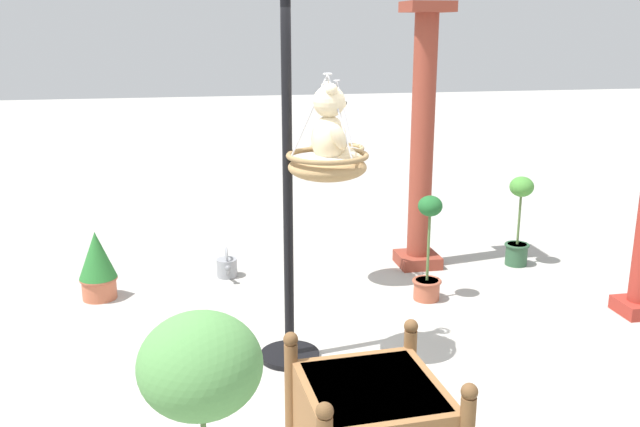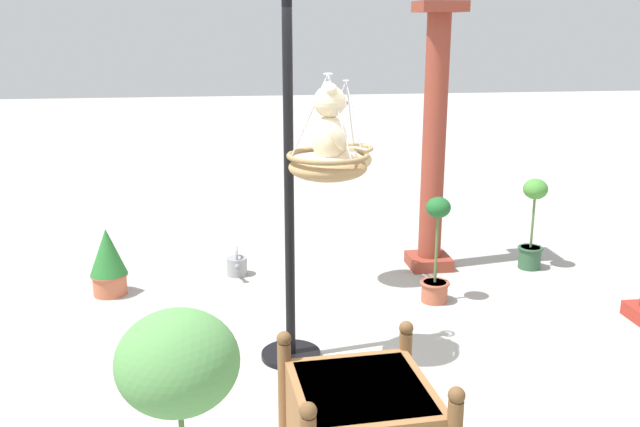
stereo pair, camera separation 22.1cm
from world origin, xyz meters
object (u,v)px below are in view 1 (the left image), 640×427
display_pole_central (289,250)px  potted_plant_tall_leafy (97,265)px  hanging_basket_with_teddy (327,165)px  potted_plant_trailing_ivy (519,223)px  teddy_bear (331,130)px  wooden_planter_box (372,422)px  greenhouse_pillar_left (422,145)px  potted_plant_flowering_red (203,417)px  potted_plant_fern_front (428,257)px  hanging_basket_left_high (336,157)px  watering_can (227,267)px

display_pole_central → potted_plant_tall_leafy: display_pole_central is taller
hanging_basket_with_teddy → potted_plant_trailing_ivy: bearing=126.9°
display_pole_central → teddy_bear: (0.15, 0.27, 0.87)m
wooden_planter_box → potted_plant_trailing_ivy: bearing=141.8°
greenhouse_pillar_left → potted_plant_flowering_red: bearing=-30.4°
wooden_planter_box → potted_plant_fern_front: potted_plant_fern_front is taller
hanging_basket_with_teddy → potted_plant_tall_leafy: (-1.62, -1.77, -1.16)m
hanging_basket_with_teddy → potted_plant_tall_leafy: hanging_basket_with_teddy is taller
hanging_basket_left_high → potted_plant_tall_leafy: hanging_basket_left_high is taller
potted_plant_flowering_red → potted_plant_tall_leafy: size_ratio=2.04×
teddy_bear → watering_can: size_ratio=1.56×
teddy_bear → hanging_basket_left_high: 1.64m
display_pole_central → teddy_bear: display_pole_central is taller
wooden_planter_box → potted_plant_trailing_ivy: 3.78m
hanging_basket_with_teddy → potted_plant_fern_front: (-1.04, 1.12, -1.08)m
hanging_basket_with_teddy → wooden_planter_box: hanging_basket_with_teddy is taller
teddy_bear → potted_plant_fern_front: bearing=133.5°
potted_plant_fern_front → potted_plant_trailing_ivy: (-0.71, 1.22, 0.04)m
display_pole_central → potted_plant_trailing_ivy: bearing=121.8°
hanging_basket_with_teddy → hanging_basket_left_high: (-1.53, 0.39, -0.25)m
wooden_planter_box → potted_plant_fern_front: 2.52m
teddy_bear → wooden_planter_box: (1.21, -0.01, -1.45)m
potted_plant_fern_front → watering_can: bearing=-117.8°
greenhouse_pillar_left → potted_plant_flowering_red: greenhouse_pillar_left is taller
watering_can → teddy_bear: bearing=17.8°
potted_plant_tall_leafy → teddy_bear: bearing=47.9°
hanging_basket_with_teddy → teddy_bear: bearing=90.0°
potted_plant_tall_leafy → hanging_basket_left_high: bearing=87.6°
hanging_basket_with_teddy → greenhouse_pillar_left: (-1.93, 1.34, -0.23)m
hanging_basket_with_teddy → watering_can: bearing=-162.8°
display_pole_central → wooden_planter_box: bearing=10.9°
teddy_bear → greenhouse_pillar_left: greenhouse_pillar_left is taller
potted_plant_tall_leafy → potted_plant_flowering_red: bearing=13.8°
potted_plant_fern_front → potted_plant_flowering_red: 3.60m
potted_plant_trailing_ivy → hanging_basket_with_teddy: bearing=-53.1°
hanging_basket_left_high → potted_plant_flowering_red: hanging_basket_left_high is taller
potted_plant_fern_front → hanging_basket_with_teddy: bearing=-47.2°
wooden_planter_box → teddy_bear: bearing=179.3°
watering_can → potted_plant_trailing_ivy: bearing=86.1°
potted_plant_flowering_red → potted_plant_tall_leafy: (-3.52, -0.86, -0.51)m
potted_plant_tall_leafy → watering_can: 1.23m
potted_plant_flowering_red → potted_plant_trailing_ivy: potted_plant_flowering_red is taller
greenhouse_pillar_left → potted_plant_fern_front: (0.89, -0.22, -0.85)m
greenhouse_pillar_left → potted_plant_tall_leafy: size_ratio=4.15×
hanging_basket_with_teddy → hanging_basket_left_high: size_ratio=0.86×
hanging_basket_left_high → potted_plant_trailing_ivy: 2.11m
hanging_basket_left_high → watering_can: (-0.43, -1.00, -1.13)m
greenhouse_pillar_left → hanging_basket_left_high: bearing=-66.7°
potted_plant_fern_front → potted_plant_tall_leafy: potted_plant_fern_front is taller
hanging_basket_left_high → wooden_planter_box: 2.93m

